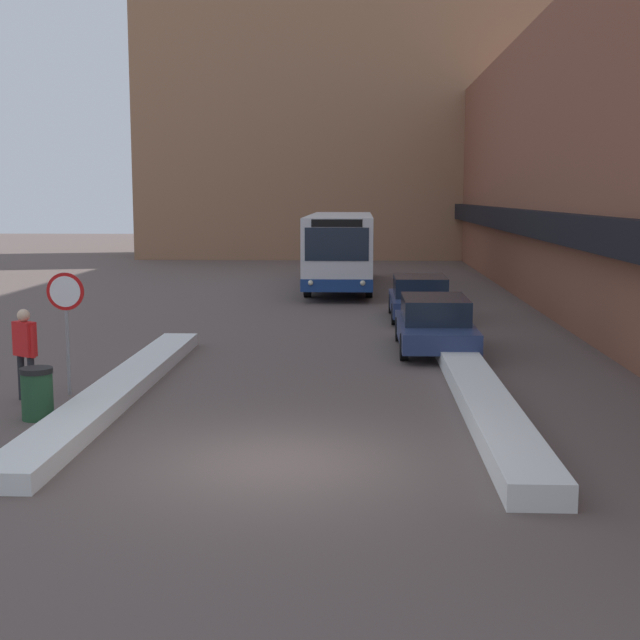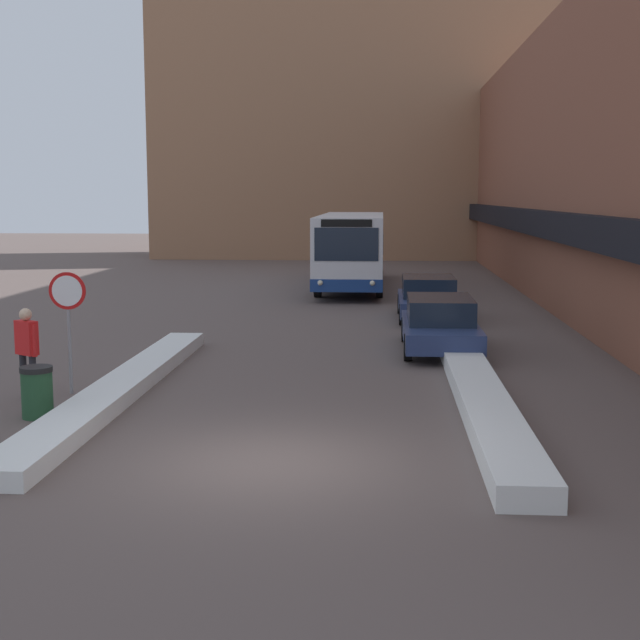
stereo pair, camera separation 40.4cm
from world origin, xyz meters
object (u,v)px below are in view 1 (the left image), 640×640
(stop_sign, at_px, (66,306))
(trash_bin, at_px, (37,393))
(city_bus, at_px, (341,248))
(parked_car_front, at_px, (435,323))
(pedestrian, at_px, (25,346))
(parked_car_middle, at_px, (420,297))

(stop_sign, distance_m, trash_bin, 2.41)
(trash_bin, bearing_deg, stop_sign, 92.48)
(city_bus, height_order, stop_sign, city_bus)
(city_bus, relative_size, parked_car_front, 2.61)
(pedestrian, bearing_deg, parked_car_front, 69.11)
(city_bus, xyz_separation_m, trash_bin, (-4.94, -23.49, -1.26))
(parked_car_front, relative_size, pedestrian, 2.58)
(city_bus, height_order, parked_car_front, city_bus)
(city_bus, height_order, pedestrian, city_bus)
(parked_car_middle, xyz_separation_m, trash_bin, (-7.77, -13.62, -0.23))
(city_bus, height_order, parked_car_middle, city_bus)
(city_bus, distance_m, parked_car_middle, 10.32)
(city_bus, distance_m, parked_car_front, 16.14)
(city_bus, distance_m, stop_sign, 22.06)
(city_bus, height_order, trash_bin, city_bus)
(trash_bin, bearing_deg, pedestrian, 117.34)
(pedestrian, relative_size, trash_bin, 1.92)
(stop_sign, height_order, trash_bin, stop_sign)
(parked_car_front, bearing_deg, parked_car_middle, 90.00)
(parked_car_front, xyz_separation_m, trash_bin, (-7.77, -7.63, -0.23))
(stop_sign, bearing_deg, parked_car_front, 35.62)
(parked_car_front, height_order, stop_sign, stop_sign)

